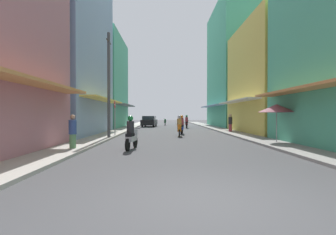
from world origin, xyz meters
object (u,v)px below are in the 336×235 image
motorbike_red (182,122)px  vendor_umbrella (277,108)px  pedestrian_far (73,133)px  parked_car (149,121)px  motorbike_maroon (187,122)px  motorbike_silver (131,134)px  motorbike_green (165,122)px  motorbike_orange (179,127)px  utility_pole (109,85)px  street_sign_no_entry (115,113)px  pedestrian_crossing (230,123)px  motorbike_blue (182,126)px

motorbike_red → vendor_umbrella: bearing=-78.4°
motorbike_red → pedestrian_far: size_ratio=1.08×
parked_car → motorbike_maroon: bearing=-36.3°
motorbike_silver → motorbike_red: same height
vendor_umbrella → motorbike_maroon: bearing=102.2°
motorbike_red → motorbike_green: size_ratio=0.97×
vendor_umbrella → motorbike_orange: bearing=136.5°
motorbike_orange → vendor_umbrella: vendor_umbrella is taller
vendor_umbrella → utility_pole: bearing=162.9°
street_sign_no_entry → vendor_umbrella: bearing=-25.0°
pedestrian_crossing → motorbike_silver: bearing=-125.7°
utility_pole → motorbike_green: bearing=79.9°
pedestrian_crossing → utility_pole: bearing=-151.6°
motorbike_silver → motorbike_blue: 9.62m
motorbike_maroon → parked_car: (-4.74, 3.48, 0.04)m
motorbike_silver → motorbike_red: (3.81, 21.28, 0.00)m
pedestrian_far → street_sign_no_entry: bearing=86.1°
motorbike_green → pedestrian_crossing: pedestrian_crossing is taller
motorbike_orange → utility_pole: bearing=-159.8°
motorbike_maroon → pedestrian_far: bearing=-110.0°
parked_car → vendor_umbrella: size_ratio=1.92×
motorbike_maroon → vendor_umbrella: (3.52, -16.25, 1.27)m
motorbike_blue → pedestrian_crossing: bearing=14.5°
motorbike_blue → pedestrian_far: 11.07m
motorbike_blue → utility_pole: utility_pole is taller
motorbike_orange → parked_car: (-3.16, 14.89, 0.04)m
motorbike_maroon → pedestrian_crossing: 8.62m
vendor_umbrella → street_sign_no_entry: size_ratio=0.83×
motorbike_orange → motorbike_maroon: 11.52m
parked_car → motorbike_blue: bearing=-74.5°
vendor_umbrella → parked_car: bearing=112.7°
motorbike_blue → motorbike_green: (-1.36, 17.54, -0.20)m
motorbike_orange → street_sign_no_entry: (-4.75, -0.25, 1.01)m
motorbike_green → parked_car: (-2.14, -4.91, 0.24)m
motorbike_maroon → utility_pole: utility_pole is taller
motorbike_red → motorbike_maroon: (0.42, -2.99, 0.00)m
motorbike_orange → motorbike_green: size_ratio=1.00×
motorbike_green → pedestrian_far: 27.43m
utility_pole → parked_car: bearing=84.2°
motorbike_blue → motorbike_silver: bearing=-108.2°
motorbike_red → utility_pole: size_ratio=0.25×
motorbike_silver → motorbike_maroon: (4.23, 18.29, 0.00)m
motorbike_maroon → parked_car: bearing=143.7°
motorbike_silver → motorbike_red: bearing=79.9°
parked_car → vendor_umbrella: 21.42m
motorbike_silver → street_sign_no_entry: (-2.09, 6.63, 1.01)m
motorbike_red → vendor_umbrella: vendor_umbrella is taller
motorbike_red → vendor_umbrella: size_ratio=0.80×
motorbike_orange → motorbike_green: (-1.01, 19.79, -0.20)m
pedestrian_far → pedestrian_crossing: (9.96, 10.70, 0.03)m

